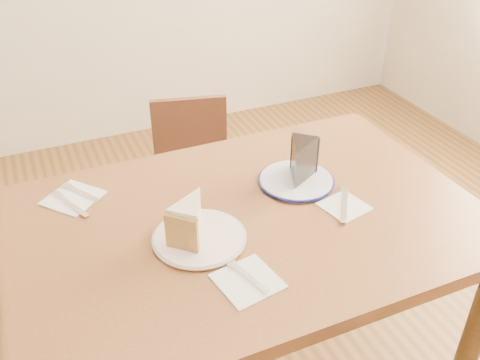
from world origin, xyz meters
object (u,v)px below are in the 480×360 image
Objects in this scene: chair_far at (195,182)px; plate_navy at (296,181)px; plate_cream at (200,238)px; chocolate_cake at (300,164)px; table at (248,245)px; carrot_cake at (192,219)px.

plate_navy is (0.10, -0.63, 0.36)m from chair_far.
plate_cream is 0.37m from chocolate_cake.
chocolate_cake is (0.34, 0.12, 0.06)m from plate_cream.
chair_far is at bearing 72.48° from plate_cream.
chair_far is 3.25× the size of plate_cream.
table is 0.19m from plate_cream.
table is 5.84× the size of plate_navy.
chocolate_cake reaches higher than chair_far.
plate_cream reaches higher than chair_far.
chocolate_cake reaches higher than carrot_cake.
chocolate_cake is at bearing 59.65° from carrot_cake.
plate_cream is at bearing 62.16° from chocolate_cake.
chocolate_cake is at bearing 19.97° from plate_cream.
carrot_cake is at bearing 125.79° from plate_cream.
plate_cream is 0.36m from plate_navy.
table is at bearing 96.40° from chair_far.
carrot_cake is at bearing 59.30° from chocolate_cake.
chocolate_cake is at bearing -40.43° from plate_navy.
plate_cream is 1.99× the size of carrot_cake.
table is 10.90× the size of carrot_cake.
table is 0.22m from carrot_cake.
carrot_cake is 0.37m from chocolate_cake.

